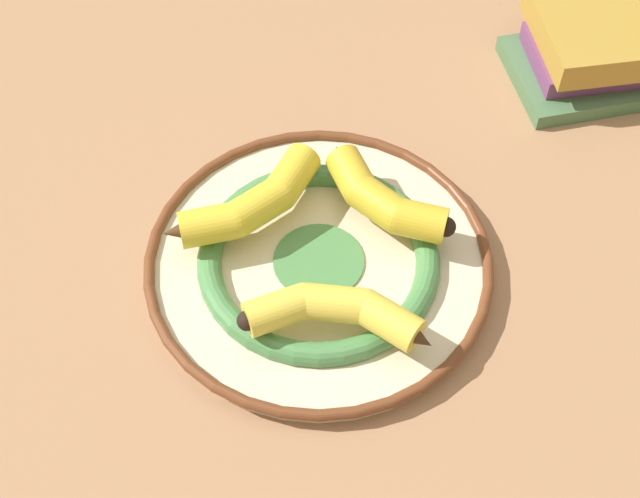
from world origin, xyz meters
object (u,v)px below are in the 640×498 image
Objects in this scene: decorative_bowl at (320,260)px; book_stack at (605,46)px; banana_b at (380,198)px; banana_c at (337,312)px; banana_a at (251,204)px.

decorative_bowl is 1.42× the size of book_stack.
decorative_bowl is 0.09m from banana_b.
book_stack is at bearing -124.20° from banana_c.
banana_a is 1.12× the size of banana_b.
banana_b is 0.15m from banana_c.
book_stack is (0.03, 0.45, 0.03)m from decorative_bowl.
book_stack is at bearing 83.06° from banana_b.
banana_a is (-0.08, -0.02, 0.04)m from decorative_bowl.
banana_b is at bearing 85.50° from decorative_bowl.
book_stack reaches higher than banana_b.
banana_a is 0.49m from book_stack.
banana_c is (0.06, -0.13, -0.00)m from banana_b.
banana_a reaches higher than banana_c.
book_stack reaches higher than decorative_bowl.
banana_b is 0.37m from book_stack.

